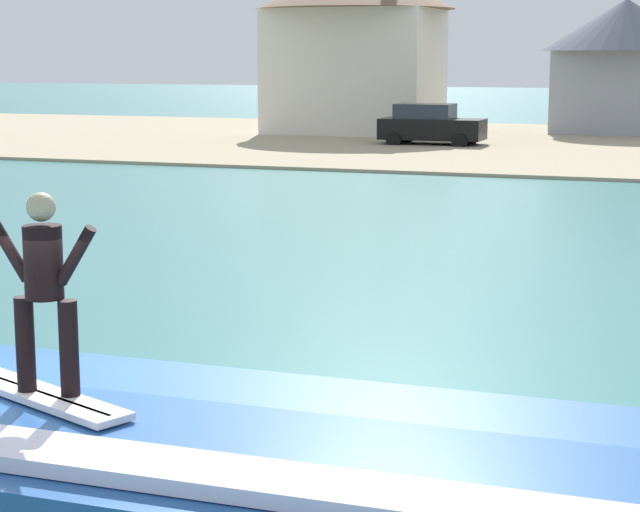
% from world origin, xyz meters
% --- Properties ---
extents(ground_plane, '(260.00, 260.00, 0.00)m').
position_xyz_m(ground_plane, '(0.00, 0.00, 0.00)').
color(ground_plane, '#377877').
extents(wave_crest, '(10.43, 3.46, 1.13)m').
position_xyz_m(wave_crest, '(1.17, -0.71, 0.53)').
color(wave_crest, '#24569D').
rests_on(wave_crest, ground_plane).
extents(surfboard, '(1.99, 1.12, 0.06)m').
position_xyz_m(surfboard, '(0.62, -0.81, 1.16)').
color(surfboard, white).
rests_on(surfboard, wave_crest).
extents(surfer, '(1.00, 0.32, 1.69)m').
position_xyz_m(surfer, '(0.67, -0.80, 2.13)').
color(surfer, black).
rests_on(surfer, surfboard).
extents(shoreline_bank, '(120.00, 27.61, 0.11)m').
position_xyz_m(shoreline_bank, '(0.00, 42.13, 0.06)').
color(shoreline_bank, tan).
rests_on(shoreline_bank, ground_plane).
extents(car_near_shore, '(4.46, 2.25, 1.86)m').
position_xyz_m(car_near_shore, '(-6.28, 39.90, 0.95)').
color(car_near_shore, black).
rests_on(car_near_shore, ground_plane).
extents(house_with_chimney, '(9.83, 9.83, 8.68)m').
position_xyz_m(house_with_chimney, '(-11.70, 46.01, 4.85)').
color(house_with_chimney, silver).
rests_on(house_with_chimney, ground_plane).
extents(house_small_cottage, '(8.12, 8.12, 6.66)m').
position_xyz_m(house_small_cottage, '(0.91, 50.18, 3.91)').
color(house_small_cottage, '#9EA3AD').
rests_on(house_small_cottage, ground_plane).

